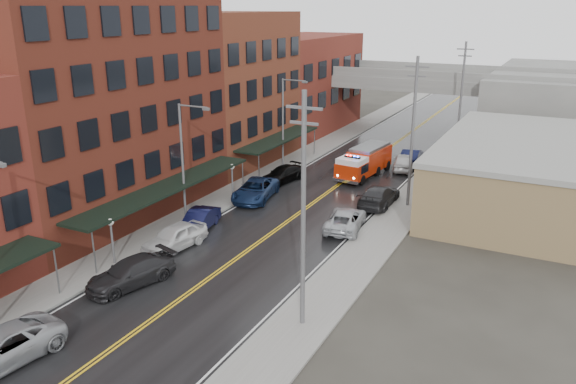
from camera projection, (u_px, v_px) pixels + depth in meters
The scene contains 30 objects.
road at pixel (301, 212), 44.57m from camera, with size 11.00×160.00×0.02m, color black.
sidewalk_left at pixel (224, 197), 47.67m from camera, with size 3.00×160.00×0.15m, color slate.
sidewalk_right at pixel (390, 226), 41.43m from camera, with size 3.00×160.00×0.15m, color slate.
curb_left at pixel (241, 200), 46.97m from camera, with size 0.30×160.00×0.15m, color gray.
curb_right at pixel (369, 223), 42.13m from camera, with size 0.30×160.00×0.15m, color gray.
brick_building_b at pixel (100, 99), 41.49m from camera, with size 9.00×20.00×18.00m, color #591F17.
brick_building_c at pixel (228, 89), 56.78m from camera, with size 9.00×15.00×15.00m, color maroon.
brick_building_far at pixel (302, 84), 72.08m from camera, with size 9.00×20.00×12.00m, color maroon.
tan_building at pixel (533, 175), 45.41m from camera, with size 14.00×22.00×5.00m, color #8F754D.
right_far_block at pixel (571, 104), 69.49m from camera, with size 18.00×30.00×8.00m, color slate.
awning_1 at pixel (168, 187), 40.90m from camera, with size 2.60×18.00×3.09m.
awning_2 at pixel (279, 139), 55.72m from camera, with size 2.60×13.00×3.09m.
globe_lamp_1 at pixel (111, 231), 34.72m from camera, with size 0.44×0.44×3.12m.
globe_lamp_2 at pixel (232, 174), 46.58m from camera, with size 0.44×0.44×3.12m.
street_lamp_1 at pixel (185, 156), 40.65m from camera, with size 2.64×0.22×9.00m.
street_lamp_2 at pixel (285, 119), 54.20m from camera, with size 2.64×0.22×9.00m.
utility_pole_0 at pixel (303, 210), 26.80m from camera, with size 1.80×0.24×12.00m.
utility_pole_1 at pixel (413, 131), 43.74m from camera, with size 1.80×0.24×12.00m.
utility_pole_2 at pixel (461, 96), 60.68m from camera, with size 1.80×0.24×12.00m.
overpass at pixel (412, 87), 69.78m from camera, with size 40.00×10.00×7.50m.
fire_truck at pixel (364, 161), 53.36m from camera, with size 3.71×7.86×2.79m.
parked_car_left_3 at pixel (131, 273), 32.68m from camera, with size 2.20×5.41×1.57m, color #232325.
parked_car_left_4 at pixel (175, 237), 37.59m from camera, with size 1.98×4.92×1.68m, color silver.
parked_car_left_5 at pixel (199, 220), 40.69m from camera, with size 1.60×4.59×1.51m, color black.
parked_car_left_6 at pixel (255, 190), 47.24m from camera, with size 2.74×5.94×1.65m, color #132549.
parked_car_left_7 at pixel (283, 174), 51.95m from camera, with size 2.01×4.94×1.43m, color black.
parked_car_right_0 at pixel (345, 219), 40.93m from camera, with size 2.45×5.31×1.48m, color #A8ABB0.
parked_car_right_1 at pixel (379, 196), 45.73m from camera, with size 2.34×5.76×1.67m, color black.
parked_car_right_2 at pixel (404, 162), 55.68m from camera, with size 1.96×4.88×1.66m, color #BCBCBC.
parked_car_right_3 at pixel (412, 157), 57.65m from camera, with size 1.74×5.00×1.65m, color black.
Camera 1 is at (17.88, -7.79, 15.58)m, focal length 35.00 mm.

